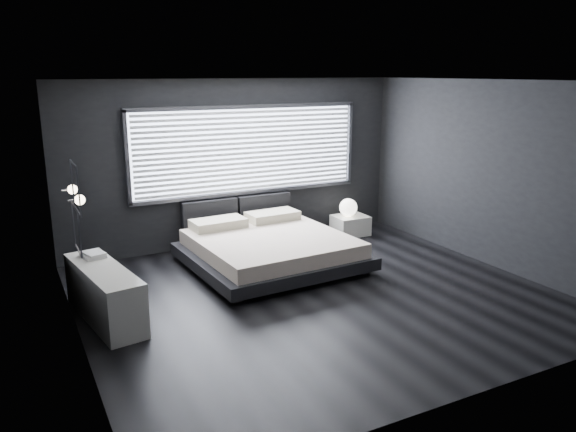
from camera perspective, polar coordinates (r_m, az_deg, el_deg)
room at (r=7.20m, az=3.11°, el=2.35°), size 6.04×6.00×2.80m
window at (r=9.63m, az=-4.01°, el=6.68°), size 4.14×0.09×1.52m
headboard at (r=9.67m, az=-5.16°, el=0.42°), size 1.96×0.16×0.52m
sconce_near at (r=6.29m, az=-20.42°, el=1.54°), size 0.18×0.11×0.11m
sconce_far at (r=6.88m, az=-21.07°, el=2.52°), size 0.18×0.11×0.11m
wall_art_upper at (r=5.65m, az=-20.78°, el=2.72°), size 0.01×0.48×0.48m
wall_art_lower at (r=5.99m, az=-20.68°, el=-1.26°), size 0.01×0.48×0.48m
bed at (r=8.61m, az=-1.85°, el=-3.25°), size 2.53×2.43×0.63m
nightstand at (r=10.35m, az=6.35°, el=-0.93°), size 0.62×0.52×0.35m
orb_lamp at (r=10.25m, az=6.14°, el=0.87°), size 0.32×0.32×0.32m
dresser at (r=7.13m, az=-18.13°, el=-7.51°), size 0.71×1.69×0.65m
book_stack at (r=7.45m, az=-19.16°, el=-3.72°), size 0.30×0.37×0.07m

